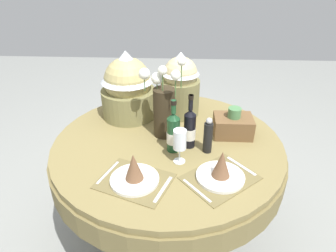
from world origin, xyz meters
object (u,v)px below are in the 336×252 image
(place_setting_right, at_px, (221,171))
(wine_glass_right, at_px, (180,140))
(place_setting_left, at_px, (134,174))
(wine_bottle_centre, at_px, (190,128))
(dining_table, at_px, (168,158))
(woven_basket_side_right, at_px, (233,125))
(wine_bottle_right, at_px, (173,132))
(flower_vase, at_px, (164,107))
(gift_tub_back_centre, at_px, (180,82))
(gift_tub_back_left, at_px, (128,84))
(pepper_mill, at_px, (208,136))

(place_setting_right, bearing_deg, wine_glass_right, 147.61)
(place_setting_left, bearing_deg, wine_bottle_centre, 50.46)
(place_setting_left, bearing_deg, dining_table, 69.28)
(woven_basket_side_right, bearing_deg, place_setting_left, -138.98)
(wine_bottle_right, bearing_deg, woven_basket_side_right, 27.34)
(flower_vase, xyz_separation_m, woven_basket_side_right, (0.42, 0.02, -0.13))
(place_setting_left, bearing_deg, gift_tub_back_centre, 74.10)
(place_setting_right, relative_size, wine_bottle_right, 1.38)
(gift_tub_back_left, xyz_separation_m, gift_tub_back_centre, (0.34, 0.04, 0.00))
(place_setting_right, bearing_deg, dining_table, 129.70)
(gift_tub_back_centre, bearing_deg, dining_table, -100.47)
(pepper_mill, relative_size, gift_tub_back_centre, 0.49)
(dining_table, height_order, place_setting_right, place_setting_right)
(wine_bottle_right, bearing_deg, wine_bottle_centre, 26.49)
(wine_glass_right, height_order, pepper_mill, pepper_mill)
(place_setting_right, height_order, pepper_mill, pepper_mill)
(wine_bottle_right, xyz_separation_m, woven_basket_side_right, (0.36, 0.18, -0.05))
(dining_table, xyz_separation_m, flower_vase, (-0.03, 0.07, 0.32))
(wine_bottle_centre, distance_m, gift_tub_back_left, 0.55)
(pepper_mill, height_order, gift_tub_back_centre, gift_tub_back_centre)
(dining_table, distance_m, woven_basket_side_right, 0.45)
(woven_basket_side_right, bearing_deg, wine_bottle_right, -152.66)
(place_setting_right, bearing_deg, place_setting_left, -174.14)
(wine_bottle_right, distance_m, gift_tub_back_centre, 0.46)
(flower_vase, bearing_deg, wine_bottle_right, -68.69)
(gift_tub_back_left, distance_m, gift_tub_back_centre, 0.35)
(flower_vase, xyz_separation_m, wine_glass_right, (0.10, -0.27, -0.06))
(place_setting_right, height_order, woven_basket_side_right, woven_basket_side_right)
(place_setting_left, height_order, pepper_mill, pepper_mill)
(flower_vase, height_order, woven_basket_side_right, flower_vase)
(woven_basket_side_right, bearing_deg, dining_table, -167.37)
(flower_vase, relative_size, woven_basket_side_right, 2.09)
(dining_table, relative_size, wine_glass_right, 7.12)
(dining_table, height_order, gift_tub_back_left, gift_tub_back_left)
(wine_bottle_centre, bearing_deg, place_setting_left, -129.54)
(dining_table, xyz_separation_m, gift_tub_back_left, (-0.28, 0.31, 0.36))
(wine_bottle_right, xyz_separation_m, gift_tub_back_centre, (0.03, 0.45, 0.11))
(wine_glass_right, bearing_deg, wine_bottle_centre, 70.59)
(place_setting_left, relative_size, woven_basket_side_right, 1.79)
(dining_table, distance_m, wine_glass_right, 0.34)
(gift_tub_back_left, bearing_deg, wine_glass_right, -55.79)
(wine_bottle_right, relative_size, wine_glass_right, 1.60)
(flower_vase, height_order, wine_glass_right, flower_vase)
(wine_bottle_right, bearing_deg, gift_tub_back_left, 127.58)
(place_setting_left, relative_size, gift_tub_back_centre, 0.94)
(dining_table, height_order, wine_bottle_centre, wine_bottle_centre)
(dining_table, distance_m, gift_tub_back_left, 0.55)
(dining_table, bearing_deg, pepper_mill, -23.91)
(wine_glass_right, relative_size, pepper_mill, 0.91)
(place_setting_left, distance_m, flower_vase, 0.48)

